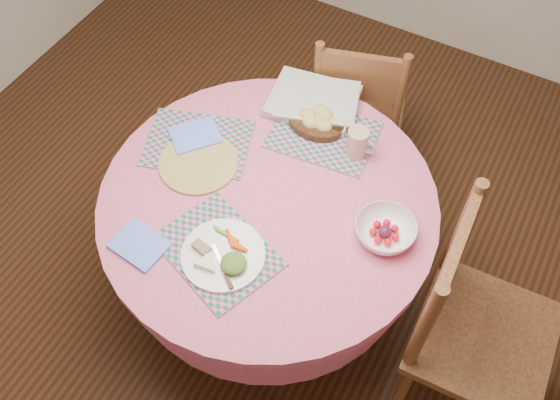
{
  "coord_description": "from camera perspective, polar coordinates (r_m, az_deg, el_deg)",
  "views": [
    {
      "loc": [
        0.66,
        -1.11,
        2.6
      ],
      "look_at": [
        0.05,
        0.0,
        0.78
      ],
      "focal_mm": 40.0,
      "sensor_mm": 36.0,
      "label": 1
    }
  ],
  "objects": [
    {
      "name": "chair_right",
      "position": [
        2.33,
        17.02,
        -10.9
      ],
      "size": [
        0.49,
        0.51,
        1.06
      ],
      "rotation": [
        0.0,
        0.0,
        1.62
      ],
      "color": "brown",
      "rests_on": "ground"
    },
    {
      "name": "napkin_far",
      "position": [
        2.45,
        -7.76,
        5.84
      ],
      "size": [
        0.22,
        0.23,
        0.01
      ],
      "primitive_type": "cube",
      "rotation": [
        0.0,
        0.0,
        0.88
      ],
      "color": "#6185FB",
      "rests_on": "placemat_left"
    },
    {
      "name": "napkin_near",
      "position": [
        2.19,
        -12.7,
        -4.05
      ],
      "size": [
        0.19,
        0.16,
        0.01
      ],
      "primitive_type": "cube",
      "rotation": [
        0.0,
        0.0,
        -0.11
      ],
      "color": "#6185FB",
      "rests_on": "dining_table"
    },
    {
      "name": "dinner_plate",
      "position": [
        2.11,
        -5.16,
        -5.09
      ],
      "size": [
        0.29,
        0.29,
        0.05
      ],
      "rotation": [
        0.0,
        0.0,
        -0.22
      ],
      "color": "white",
      "rests_on": "placemat_front"
    },
    {
      "name": "latte_mug",
      "position": [
        2.35,
        7.15,
        5.21
      ],
      "size": [
        0.12,
        0.08,
        0.12
      ],
      "color": "tan",
      "rests_on": "placemat_back"
    },
    {
      "name": "placemat_back",
      "position": [
        2.45,
        3.98,
        5.98
      ],
      "size": [
        0.43,
        0.34,
        0.01
      ],
      "primitive_type": "cube",
      "rotation": [
        0.0,
        0.0,
        0.1
      ],
      "color": "#126754",
      "rests_on": "dining_table"
    },
    {
      "name": "dining_table",
      "position": [
        2.42,
        -1.04,
        -2.58
      ],
      "size": [
        1.24,
        1.24,
        0.75
      ],
      "color": "#D76480",
      "rests_on": "ground"
    },
    {
      "name": "newspaper_stack",
      "position": [
        2.54,
        3.09,
        9.08
      ],
      "size": [
        0.4,
        0.34,
        0.04
      ],
      "rotation": [
        0.0,
        0.0,
        0.16
      ],
      "color": "silver",
      "rests_on": "dining_table"
    },
    {
      "name": "placemat_front",
      "position": [
        2.15,
        -5.72,
        -4.63
      ],
      "size": [
        0.48,
        0.42,
        0.01
      ],
      "primitive_type": "cube",
      "rotation": [
        0.0,
        0.0,
        -0.36
      ],
      "color": "#126754",
      "rests_on": "dining_table"
    },
    {
      "name": "ground",
      "position": [
        2.9,
        -0.87,
        -8.47
      ],
      "size": [
        4.0,
        4.0,
        0.0
      ],
      "primitive_type": "plane",
      "color": "#331C0F",
      "rests_on": "ground"
    },
    {
      "name": "placemat_left",
      "position": [
        2.43,
        -7.52,
        5.2
      ],
      "size": [
        0.48,
        0.41,
        0.01
      ],
      "primitive_type": "cube",
      "rotation": [
        0.0,
        0.0,
        0.33
      ],
      "color": "#126754",
      "rests_on": "dining_table"
    },
    {
      "name": "wicker_trivet",
      "position": [
        2.37,
        -7.47,
        3.37
      ],
      "size": [
        0.3,
        0.3,
        0.01
      ],
      "primitive_type": "cylinder",
      "color": "olive",
      "rests_on": "dining_table"
    },
    {
      "name": "bread_bowl",
      "position": [
        2.45,
        3.38,
        7.31
      ],
      "size": [
        0.23,
        0.23,
        0.08
      ],
      "color": "black",
      "rests_on": "placemat_back"
    },
    {
      "name": "chair_back",
      "position": [
        2.94,
        7.07,
        8.65
      ],
      "size": [
        0.53,
        0.52,
        0.93
      ],
      "rotation": [
        0.0,
        0.0,
        3.44
      ],
      "color": "brown",
      "rests_on": "ground"
    },
    {
      "name": "fruit_bowl",
      "position": [
        2.17,
        9.59,
        -2.81
      ],
      "size": [
        0.25,
        0.25,
        0.07
      ],
      "rotation": [
        0.0,
        0.0,
        -0.21
      ],
      "color": "white",
      "rests_on": "dining_table"
    }
  ]
}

